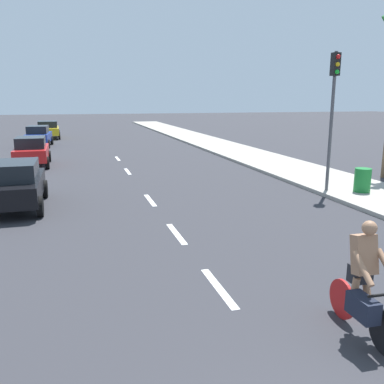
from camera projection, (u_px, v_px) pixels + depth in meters
The scene contains 14 objects.
ground_plane at pixel (125, 168), 21.68m from camera, with size 160.00×160.00×0.00m, color #2D2D33.
sidewalk_strip at pixel (252, 156), 25.70m from camera, with size 3.60×80.00×0.14m, color #9E998E.
lane_stripe_1 at pixel (219, 288), 8.01m from camera, with size 0.16×1.80×0.01m, color white.
lane_stripe_2 at pixel (176, 234), 11.20m from camera, with size 0.16×1.80×0.01m, color white.
lane_stripe_3 at pixel (150, 200), 14.89m from camera, with size 0.16×1.80×0.01m, color white.
lane_stripe_4 at pixel (128, 171), 20.76m from camera, with size 0.16×1.80×0.01m, color white.
lane_stripe_5 at pixel (118, 159), 25.20m from camera, with size 0.16×1.80×0.01m, color white.
cyclist at pixel (363, 286), 6.21m from camera, with size 0.62×1.71×1.82m.
parked_car_black at pixel (15, 184), 13.63m from camera, with size 1.83×3.92×1.57m.
parked_car_red at pixel (32, 151), 22.28m from camera, with size 1.85×3.90×1.57m.
parked_car_blue at pixel (38, 136), 31.25m from camera, with size 1.94×3.88×1.57m.
parked_car_yellow at pixel (48, 129), 37.79m from camera, with size 2.17×4.46×1.57m.
traffic_signal at pixel (333, 97), 15.13m from camera, with size 0.28×0.33×5.20m.
trash_bin_near at pixel (362, 180), 15.52m from camera, with size 0.60×0.60×0.89m, color #19722D.
Camera 1 is at (-2.52, -1.55, 3.56)m, focal length 39.00 mm.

